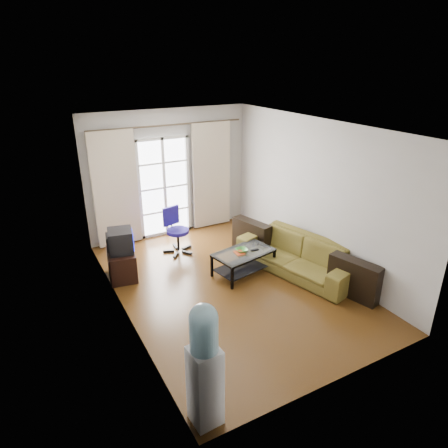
{
  "coord_description": "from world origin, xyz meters",
  "views": [
    {
      "loc": [
        -2.96,
        -5.24,
        3.63
      ],
      "look_at": [
        0.1,
        0.35,
        0.98
      ],
      "focal_mm": 32.0,
      "sensor_mm": 36.0,
      "label": 1
    }
  ],
  "objects_px": {
    "tv_stand": "(122,264)",
    "task_chair": "(177,239)",
    "coffee_table": "(243,260)",
    "sofa": "(297,255)",
    "water_cooler": "(205,364)",
    "crt_tv": "(120,241)"
  },
  "relations": [
    {
      "from": "coffee_table",
      "to": "tv_stand",
      "type": "xyz_separation_m",
      "value": [
        -1.96,
        0.93,
        -0.03
      ]
    },
    {
      "from": "task_chair",
      "to": "water_cooler",
      "type": "bearing_deg",
      "value": -123.14
    },
    {
      "from": "sofa",
      "to": "coffee_table",
      "type": "bearing_deg",
      "value": -128.49
    },
    {
      "from": "tv_stand",
      "to": "water_cooler",
      "type": "relative_size",
      "value": 0.47
    },
    {
      "from": "sofa",
      "to": "tv_stand",
      "type": "bearing_deg",
      "value": -129.55
    },
    {
      "from": "sofa",
      "to": "water_cooler",
      "type": "height_order",
      "value": "water_cooler"
    },
    {
      "from": "task_chair",
      "to": "water_cooler",
      "type": "xyz_separation_m",
      "value": [
        -1.31,
        -3.94,
        0.5
      ]
    },
    {
      "from": "water_cooler",
      "to": "sofa",
      "type": "bearing_deg",
      "value": 33.08
    },
    {
      "from": "sofa",
      "to": "crt_tv",
      "type": "distance_m",
      "value": 3.17
    },
    {
      "from": "crt_tv",
      "to": "task_chair",
      "type": "height_order",
      "value": "task_chair"
    },
    {
      "from": "tv_stand",
      "to": "task_chair",
      "type": "relative_size",
      "value": 0.75
    },
    {
      "from": "coffee_table",
      "to": "tv_stand",
      "type": "bearing_deg",
      "value": 154.52
    },
    {
      "from": "tv_stand",
      "to": "task_chair",
      "type": "bearing_deg",
      "value": 29.64
    },
    {
      "from": "sofa",
      "to": "task_chair",
      "type": "relative_size",
      "value": 2.62
    },
    {
      "from": "coffee_table",
      "to": "crt_tv",
      "type": "xyz_separation_m",
      "value": [
        -1.95,
        0.93,
        0.42
      ]
    },
    {
      "from": "water_cooler",
      "to": "task_chair",
      "type": "bearing_deg",
      "value": 68.41
    },
    {
      "from": "tv_stand",
      "to": "task_chair",
      "type": "height_order",
      "value": "task_chair"
    },
    {
      "from": "coffee_table",
      "to": "tv_stand",
      "type": "distance_m",
      "value": 2.17
    },
    {
      "from": "sofa",
      "to": "task_chair",
      "type": "bearing_deg",
      "value": -153.0
    },
    {
      "from": "task_chair",
      "to": "sofa",
      "type": "bearing_deg",
      "value": -63.19
    },
    {
      "from": "tv_stand",
      "to": "sofa",
      "type": "bearing_deg",
      "value": -16.03
    },
    {
      "from": "coffee_table",
      "to": "task_chair",
      "type": "distance_m",
      "value": 1.57
    }
  ]
}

